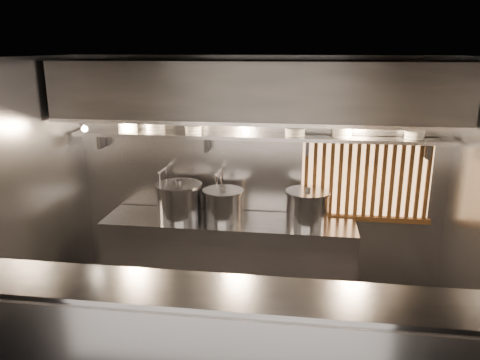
% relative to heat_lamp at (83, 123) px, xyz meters
% --- Properties ---
extents(floor, '(4.50, 4.50, 0.00)m').
position_rel_heat_lamp_xyz_m(floor, '(1.90, -0.85, -2.07)').
color(floor, black).
rests_on(floor, ground).
extents(ceiling, '(4.50, 4.50, 0.00)m').
position_rel_heat_lamp_xyz_m(ceiling, '(1.90, -0.85, 0.73)').
color(ceiling, black).
rests_on(ceiling, wall_back).
extents(wall_back, '(4.50, 0.00, 4.50)m').
position_rel_heat_lamp_xyz_m(wall_back, '(1.90, 0.65, -0.67)').
color(wall_back, gray).
rests_on(wall_back, floor).
extents(wall_left, '(0.00, 3.00, 3.00)m').
position_rel_heat_lamp_xyz_m(wall_left, '(-0.35, -0.85, -0.67)').
color(wall_left, gray).
rests_on(wall_left, floor).
extents(serving_counter, '(4.50, 0.56, 1.13)m').
position_rel_heat_lamp_xyz_m(serving_counter, '(1.90, -1.81, -1.50)').
color(serving_counter, '#96969B').
rests_on(serving_counter, floor).
extents(cooking_bench, '(3.00, 0.70, 0.90)m').
position_rel_heat_lamp_xyz_m(cooking_bench, '(1.60, 0.28, -1.62)').
color(cooking_bench, '#96969B').
rests_on(cooking_bench, floor).
extents(bowl_shelf, '(4.40, 0.34, 0.04)m').
position_rel_heat_lamp_xyz_m(bowl_shelf, '(1.90, 0.47, -0.19)').
color(bowl_shelf, '#96969B').
rests_on(bowl_shelf, wall_back).
extents(exhaust_hood, '(4.40, 0.81, 0.65)m').
position_rel_heat_lamp_xyz_m(exhaust_hood, '(1.90, 0.25, 0.36)').
color(exhaust_hood, '#2D2D30').
rests_on(exhaust_hood, ceiling).
extents(wood_screen, '(1.56, 0.09, 1.04)m').
position_rel_heat_lamp_xyz_m(wood_screen, '(3.20, 0.60, -0.69)').
color(wood_screen, '#F1B06C').
rests_on(wood_screen, wall_back).
extents(faucet_left, '(0.04, 0.30, 0.50)m').
position_rel_heat_lamp_xyz_m(faucet_left, '(0.75, 0.52, -0.76)').
color(faucet_left, silver).
rests_on(faucet_left, wall_back).
extents(faucet_right, '(0.04, 0.30, 0.50)m').
position_rel_heat_lamp_xyz_m(faucet_right, '(1.45, 0.52, -0.76)').
color(faucet_right, silver).
rests_on(faucet_right, wall_back).
extents(heat_lamp, '(0.25, 0.35, 0.20)m').
position_rel_heat_lamp_xyz_m(heat_lamp, '(0.00, 0.00, 0.00)').
color(heat_lamp, '#96969B').
rests_on(heat_lamp, exhaust_hood).
extents(pendant_bulb, '(0.09, 0.09, 0.19)m').
position_rel_heat_lamp_xyz_m(pendant_bulb, '(1.80, 0.35, -0.11)').
color(pendant_bulb, '#2D2D30').
rests_on(pendant_bulb, exhaust_hood).
extents(stock_pot_left, '(0.74, 0.74, 0.46)m').
position_rel_heat_lamp_xyz_m(stock_pot_left, '(1.00, 0.29, -0.95)').
color(stock_pot_left, '#96969B').
rests_on(stock_pot_left, cooking_bench).
extents(stock_pot_mid, '(0.54, 0.54, 0.40)m').
position_rel_heat_lamp_xyz_m(stock_pot_mid, '(1.53, 0.30, -0.98)').
color(stock_pot_mid, '#96969B').
rests_on(stock_pot_mid, cooking_bench).
extents(stock_pot_right, '(0.58, 0.58, 0.44)m').
position_rel_heat_lamp_xyz_m(stock_pot_right, '(2.52, 0.30, -0.97)').
color(stock_pot_right, '#96969B').
rests_on(stock_pot_right, cooking_bench).
extents(bowl_stack_0, '(0.25, 0.25, 0.17)m').
position_rel_heat_lamp_xyz_m(bowl_stack_0, '(0.34, 0.47, -0.08)').
color(bowl_stack_0, silver).
rests_on(bowl_stack_0, bowl_shelf).
extents(bowl_stack_1, '(0.24, 0.24, 0.13)m').
position_rel_heat_lamp_xyz_m(bowl_stack_1, '(0.69, 0.47, -0.10)').
color(bowl_stack_1, silver).
rests_on(bowl_stack_1, bowl_shelf).
extents(bowl_stack_2, '(0.21, 0.21, 0.09)m').
position_rel_heat_lamp_xyz_m(bowl_stack_2, '(1.15, 0.47, -0.12)').
color(bowl_stack_2, silver).
rests_on(bowl_stack_2, bowl_shelf).
extents(bowl_stack_3, '(0.24, 0.24, 0.09)m').
position_rel_heat_lamp_xyz_m(bowl_stack_3, '(2.35, 0.47, -0.12)').
color(bowl_stack_3, silver).
rests_on(bowl_stack_3, bowl_shelf).
extents(bowl_stack_4, '(0.24, 0.24, 0.13)m').
position_rel_heat_lamp_xyz_m(bowl_stack_4, '(2.88, 0.47, -0.10)').
color(bowl_stack_4, silver).
rests_on(bowl_stack_4, bowl_shelf).
extents(bowl_stack_5, '(0.23, 0.23, 0.09)m').
position_rel_heat_lamp_xyz_m(bowl_stack_5, '(3.67, 0.47, -0.12)').
color(bowl_stack_5, silver).
rests_on(bowl_stack_5, bowl_shelf).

